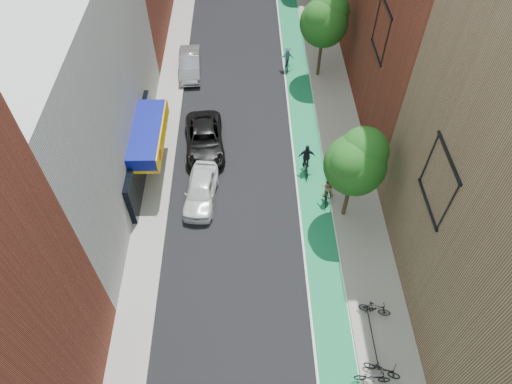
{
  "coord_description": "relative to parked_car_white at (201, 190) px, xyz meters",
  "views": [
    {
      "loc": [
        -0.06,
        -6.57,
        22.02
      ],
      "look_at": [
        0.35,
        10.66,
        1.5
      ],
      "focal_mm": 32.0,
      "sensor_mm": 36.0,
      "label": 1
    }
  ],
  "objects": [
    {
      "name": "parked_car_silver",
      "position": [
        -1.6,
        13.24,
        -0.0
      ],
      "size": [
        1.87,
        4.69,
        1.52
      ],
      "primitive_type": "imported",
      "rotation": [
        0.0,
        0.0,
        0.06
      ],
      "color": "#969A9F",
      "rests_on": "ground"
    },
    {
      "name": "sidewalk_right",
      "position": [
        9.5,
        14.5,
        -0.69
      ],
      "size": [
        3.0,
        68.0,
        0.15
      ],
      "primitive_type": "cube",
      "color": "gray",
      "rests_on": "ground"
    },
    {
      "name": "cyclist_lane_near",
      "position": [
        7.7,
        -0.26,
        0.15
      ],
      "size": [
        0.96,
        1.76,
        2.12
      ],
      "rotation": [
        0.0,
        0.0,
        2.97
      ],
      "color": "black",
      "rests_on": "ground"
    },
    {
      "name": "sidewalk_left",
      "position": [
        -3.0,
        14.5,
        -0.69
      ],
      "size": [
        2.0,
        68.0,
        0.15
      ],
      "primitive_type": "cube",
      "color": "gray",
      "rests_on": "ground"
    },
    {
      "name": "parked_bike_mid",
      "position": [
        9.18,
        -7.94,
        -0.12
      ],
      "size": [
        1.71,
        0.93,
        0.99
      ],
      "primitive_type": "imported",
      "rotation": [
        0.0,
        0.0,
        1.27
      ],
      "color": "black",
      "rests_on": "sidewalk_right"
    },
    {
      "name": "tree_mid",
      "position": [
        8.65,
        12.52,
        4.13
      ],
      "size": [
        3.55,
        3.53,
        6.74
      ],
      "color": "#332619",
      "rests_on": "ground"
    },
    {
      "name": "parked_bike_near",
      "position": [
        8.96,
        -10.94,
        -0.16
      ],
      "size": [
        1.82,
        1.24,
        0.91
      ],
      "primitive_type": "imported",
      "rotation": [
        0.0,
        0.0,
        1.16
      ],
      "color": "black",
      "rests_on": "sidewalk_right"
    },
    {
      "name": "cyclist_lane_mid",
      "position": [
        6.67,
        2.22,
        0.05
      ],
      "size": [
        1.05,
        1.82,
        2.15
      ],
      "rotation": [
        0.0,
        0.0,
        3.14
      ],
      "color": "black",
      "rests_on": "ground"
    },
    {
      "name": "building_left_white",
      "position": [
        -8.0,
        2.5,
        5.24
      ],
      "size": [
        8.0,
        20.0,
        12.0
      ],
      "primitive_type": "cube",
      "color": "silver",
      "rests_on": "ground"
    },
    {
      "name": "bike_lane",
      "position": [
        7.0,
        14.5,
        -0.76
      ],
      "size": [
        2.0,
        68.0,
        0.01
      ],
      "primitive_type": "cube",
      "color": "#14734D",
      "rests_on": "ground"
    },
    {
      "name": "parked_car_black",
      "position": [
        0.0,
        4.52,
        -0.01
      ],
      "size": [
        2.99,
        5.63,
        1.51
      ],
      "primitive_type": "imported",
      "rotation": [
        0.0,
        0.0,
        0.09
      ],
      "color": "black",
      "rests_on": "ground"
    },
    {
      "name": "cyclist_lane_far",
      "position": [
        6.2,
        13.55,
        0.09
      ],
      "size": [
        1.02,
        1.67,
        1.93
      ],
      "rotation": [
        0.0,
        0.0,
        3.14
      ],
      "color": "black",
      "rests_on": "ground"
    },
    {
      "name": "tree_near",
      "position": [
        8.65,
        -1.48,
        3.89
      ],
      "size": [
        3.4,
        3.36,
        6.42
      ],
      "color": "#332619",
      "rests_on": "ground"
    },
    {
      "name": "parked_bike_far",
      "position": [
        8.44,
        -11.29,
        -0.17
      ],
      "size": [
        1.72,
        0.75,
        0.88
      ],
      "primitive_type": "imported",
      "rotation": [
        0.0,
        0.0,
        1.47
      ],
      "color": "black",
      "rests_on": "sidewalk_right"
    },
    {
      "name": "parked_car_white",
      "position": [
        0.0,
        0.0,
        0.0
      ],
      "size": [
        2.2,
        4.62,
        1.52
      ],
      "primitive_type": "imported",
      "rotation": [
        0.0,
        0.0,
        -0.09
      ],
      "color": "white",
      "rests_on": "ground"
    }
  ]
}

